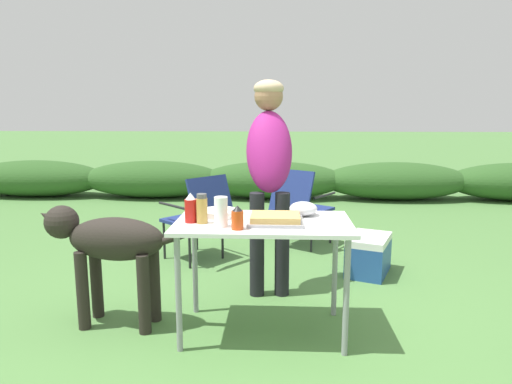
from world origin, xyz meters
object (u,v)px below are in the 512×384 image
object	(u,v)px
spice_jar	(202,209)
standing_person_in_dark_puffer	(269,160)
paper_cup_stack	(221,212)
cooler_box	(368,255)
dog	(108,244)
camp_chair_green_behind_table	(200,213)
camp_chair_near_hedge	(300,203)
mixing_bowl	(303,209)
ketchup_bottle	(191,208)
hot_sauce_bottle	(237,218)
plate_stack	(219,213)
folding_table	(263,233)
food_tray	(275,219)

from	to	relation	value
spice_jar	standing_person_in_dark_puffer	distance (m)	0.92
paper_cup_stack	cooler_box	bearing A→B (deg)	48.21
paper_cup_stack	spice_jar	size ratio (longest dim) A/B	0.98
standing_person_in_dark_puffer	dog	world-z (taller)	standing_person_in_dark_puffer
camp_chair_green_behind_table	camp_chair_near_hedge	distance (m)	1.11
paper_cup_stack	camp_chair_near_hedge	world-z (taller)	paper_cup_stack
mixing_bowl	ketchup_bottle	distance (m)	0.74
hot_sauce_bottle	standing_person_in_dark_puffer	xyz separation A→B (m)	(0.16, 0.94, 0.24)
paper_cup_stack	hot_sauce_bottle	size ratio (longest dim) A/B	1.27
ketchup_bottle	hot_sauce_bottle	distance (m)	0.34
hot_sauce_bottle	ketchup_bottle	bearing A→B (deg)	152.67
mixing_bowl	cooler_box	xyz separation A→B (m)	(0.64, 0.96, -0.62)
plate_stack	spice_jar	xyz separation A→B (m)	(-0.08, -0.19, 0.07)
camp_chair_near_hedge	cooler_box	xyz separation A→B (m)	(0.57, -0.79, -0.30)
dog	camp_chair_green_behind_table	world-z (taller)	camp_chair_green_behind_table
ketchup_bottle	camp_chair_green_behind_table	world-z (taller)	ketchup_bottle
folding_table	camp_chair_near_hedge	size ratio (longest dim) A/B	1.32
dog	spice_jar	bearing A→B (deg)	-95.53
camp_chair_near_hedge	cooler_box	world-z (taller)	camp_chair_near_hedge
standing_person_in_dark_puffer	camp_chair_near_hedge	world-z (taller)	standing_person_in_dark_puffer
ketchup_bottle	camp_chair_green_behind_table	distance (m)	1.50
plate_stack	mixing_bowl	bearing A→B (deg)	5.22
plate_stack	hot_sauce_bottle	xyz separation A→B (m)	(0.15, -0.33, 0.05)
food_tray	plate_stack	bearing A→B (deg)	154.82
food_tray	ketchup_bottle	bearing A→B (deg)	-179.98
spice_jar	camp_chair_green_behind_table	xyz separation A→B (m)	(-0.27, 1.46, -0.36)
paper_cup_stack	cooler_box	size ratio (longest dim) A/B	0.32
ketchup_bottle	folding_table	bearing A→B (deg)	6.47
spice_jar	camp_chair_green_behind_table	size ratio (longest dim) A/B	0.22
mixing_bowl	cooler_box	world-z (taller)	mixing_bowl
plate_stack	ketchup_bottle	distance (m)	0.24
camp_chair_near_hedge	folding_table	bearing A→B (deg)	-64.16
plate_stack	standing_person_in_dark_puffer	bearing A→B (deg)	62.71
camp_chair_near_hedge	standing_person_in_dark_puffer	bearing A→B (deg)	-68.85
folding_table	ketchup_bottle	xyz separation A→B (m)	(-0.45, -0.05, 0.16)
food_tray	paper_cup_stack	world-z (taller)	paper_cup_stack
folding_table	food_tray	xyz separation A→B (m)	(0.08, -0.05, 0.10)
paper_cup_stack	camp_chair_near_hedge	xyz separation A→B (m)	(0.57, 2.07, -0.36)
food_tray	standing_person_in_dark_puffer	world-z (taller)	standing_person_in_dark_puffer
standing_person_in_dark_puffer	camp_chair_near_hedge	xyz separation A→B (m)	(0.30, 1.20, -0.58)
standing_person_in_dark_puffer	camp_chair_green_behind_table	size ratio (longest dim) A/B	2.00
hot_sauce_bottle	spice_jar	xyz separation A→B (m)	(-0.23, 0.14, 0.02)
hot_sauce_bottle	camp_chair_green_behind_table	bearing A→B (deg)	107.39
paper_cup_stack	hot_sauce_bottle	distance (m)	0.12
dog	cooler_box	bearing A→B (deg)	-55.04
plate_stack	cooler_box	xyz separation A→B (m)	(1.19, 1.01, -0.59)
spice_jar	camp_chair_near_hedge	distance (m)	2.15
hot_sauce_bottle	dog	xyz separation A→B (m)	(-0.88, 0.27, -0.25)
food_tray	camp_chair_near_hedge	bearing A→B (deg)	82.83
standing_person_in_dark_puffer	folding_table	bearing A→B (deg)	-95.66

